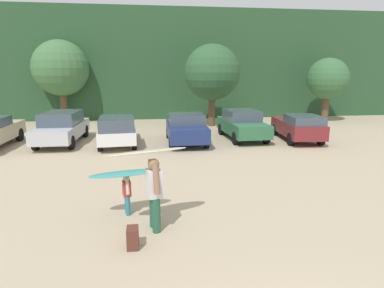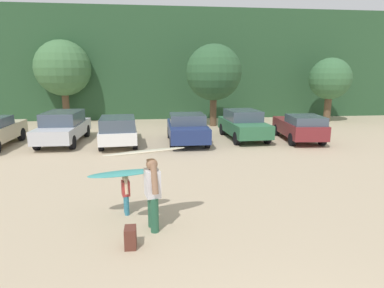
# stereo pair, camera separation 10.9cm
# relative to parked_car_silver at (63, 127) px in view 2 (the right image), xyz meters

# --- Properties ---
(hillside_ridge) EXTENTS (108.00, 12.00, 8.36)m
(hillside_ridge) POSITION_rel_parked_car_silver_xyz_m (6.62, 14.16, 3.33)
(hillside_ridge) COLOR #284C2D
(hillside_ridge) RESTS_ON ground_plane
(tree_center_left) EXTENTS (3.93, 3.93, 5.85)m
(tree_center_left) POSITION_rel_parked_car_silver_xyz_m (-1.66, 7.44, 3.01)
(tree_center_left) COLOR brown
(tree_center_left) RESTS_ON ground_plane
(tree_ridge_back) EXTENTS (3.70, 3.70, 5.43)m
(tree_ridge_back) POSITION_rel_parked_car_silver_xyz_m (8.71, 4.45, 2.71)
(tree_ridge_back) COLOR brown
(tree_ridge_back) RESTS_ON ground_plane
(tree_center_right) EXTENTS (2.99, 2.99, 4.63)m
(tree_center_right) POSITION_rel_parked_car_silver_xyz_m (17.52, 5.48, 2.25)
(tree_center_right) COLOR brown
(tree_center_right) RESTS_ON ground_plane
(parked_car_silver) EXTENTS (1.96, 4.79, 1.62)m
(parked_car_silver) POSITION_rel_parked_car_silver_xyz_m (0.00, 0.00, 0.00)
(parked_car_silver) COLOR silver
(parked_car_silver) RESTS_ON ground_plane
(parked_car_white) EXTENTS (2.06, 4.43, 1.49)m
(parked_car_white) POSITION_rel_parked_car_silver_xyz_m (2.88, -0.92, -0.06)
(parked_car_white) COLOR white
(parked_car_white) RESTS_ON ground_plane
(parked_car_navy) EXTENTS (1.96, 4.17, 1.52)m
(parked_car_navy) POSITION_rel_parked_car_silver_xyz_m (6.36, -0.82, -0.07)
(parked_car_navy) COLOR navy
(parked_car_navy) RESTS_ON ground_plane
(parked_car_forest_green) EXTENTS (2.02, 4.32, 1.57)m
(parked_car_forest_green) POSITION_rel_parked_car_silver_xyz_m (9.54, -0.13, -0.04)
(parked_car_forest_green) COLOR #2D6642
(parked_car_forest_green) RESTS_ON ground_plane
(parked_car_maroon) EXTENTS (2.08, 4.26, 1.45)m
(parked_car_maroon) POSITION_rel_parked_car_silver_xyz_m (12.37, -1.04, -0.08)
(parked_car_maroon) COLOR maroon
(parked_car_maroon) RESTS_ON ground_plane
(person_adult) EXTENTS (0.39, 0.73, 1.71)m
(person_adult) POSITION_rel_parked_car_silver_xyz_m (4.56, -10.28, 0.12)
(person_adult) COLOR #26593F
(person_adult) RESTS_ON ground_plane
(person_child) EXTENTS (0.24, 0.45, 1.05)m
(person_child) POSITION_rel_parked_car_silver_xyz_m (3.87, -9.33, -0.25)
(person_child) COLOR teal
(person_child) RESTS_ON ground_plane
(surfboard_cream) EXTENTS (2.01, 1.12, 0.16)m
(surfboard_cream) POSITION_rel_parked_car_silver_xyz_m (4.42, -10.21, 1.01)
(surfboard_cream) COLOR beige
(surfboard_teal) EXTENTS (1.78, 0.86, 0.08)m
(surfboard_teal) POSITION_rel_parked_car_silver_xyz_m (3.81, -9.40, 0.27)
(surfboard_teal) COLOR teal
(backpack_dropped) EXTENTS (0.24, 0.34, 0.45)m
(backpack_dropped) POSITION_rel_parked_car_silver_xyz_m (4.08, -11.06, -0.62)
(backpack_dropped) COLOR #592D23
(backpack_dropped) RESTS_ON ground_plane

